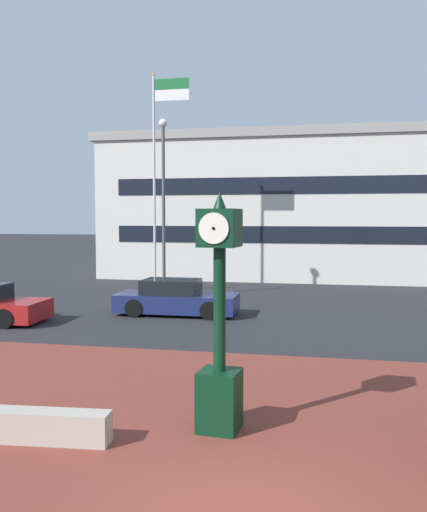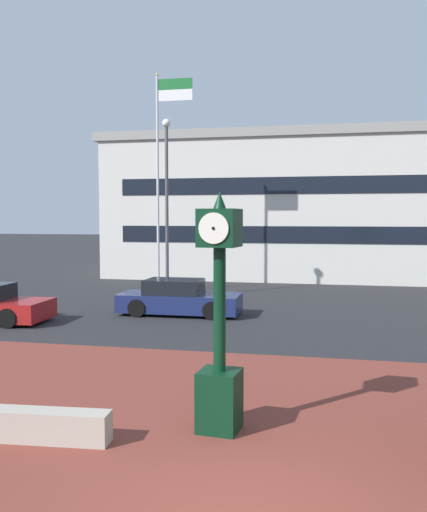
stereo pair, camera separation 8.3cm
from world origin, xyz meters
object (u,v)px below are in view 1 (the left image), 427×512
object	(u,v)px
car_street_near	(176,299)
street_lamp_post	(163,192)
street_clock	(219,332)
civic_building	(348,207)
flagpole_primary	(158,164)

from	to	relation	value
car_street_near	street_lamp_post	distance (m)	5.62
street_clock	civic_building	distance (m)	28.41
car_street_near	flagpole_primary	size ratio (longest dim) A/B	0.43
street_clock	street_lamp_post	size ratio (longest dim) A/B	0.51
street_clock	civic_building	bearing A→B (deg)	89.39
street_clock	street_lamp_post	bearing A→B (deg)	115.73
car_street_near	street_lamp_post	world-z (taller)	street_lamp_post
car_street_near	flagpole_primary	world-z (taller)	flagpole_primary
civic_building	street_lamp_post	bearing A→B (deg)	-120.18
flagpole_primary	civic_building	xyz separation A→B (m)	(9.04, 12.20, -1.80)
flagpole_primary	civic_building	size ratio (longest dim) A/B	0.35
civic_building	street_lamp_post	size ratio (longest dim) A/B	3.78
street_clock	flagpole_primary	bearing A→B (deg)	116.15
civic_building	street_clock	bearing A→B (deg)	-96.22
flagpole_primary	civic_building	bearing A→B (deg)	53.48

